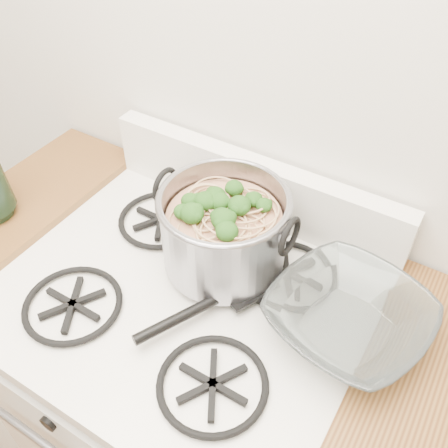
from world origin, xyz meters
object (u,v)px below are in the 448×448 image
stock_pot (224,230)px  glass_bowl (347,324)px  spatula (246,284)px  gas_range (192,400)px

stock_pot → glass_bowl: (0.30, -0.03, -0.07)m
stock_pot → glass_bowl: 0.31m
spatula → stock_pot: bearing=177.0°
stock_pot → spatula: stock_pot is taller
gas_range → stock_pot: (0.03, 0.12, 0.57)m
gas_range → glass_bowl: bearing=14.0°
gas_range → stock_pot: bearing=73.6°
stock_pot → spatula: (0.08, -0.04, -0.07)m
spatula → glass_bowl: 0.21m
gas_range → spatula: spatula is taller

